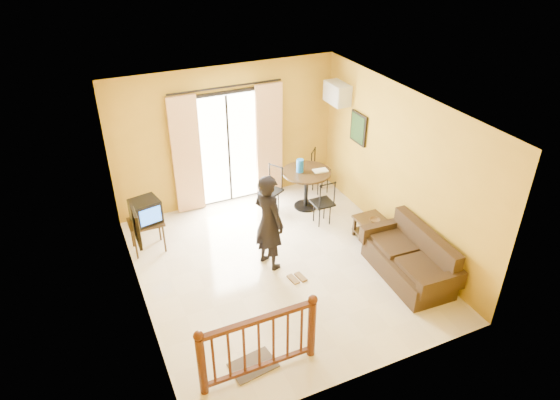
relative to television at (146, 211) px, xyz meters
name	(u,v)px	position (x,y,z in m)	size (l,w,h in m)	color
ground	(280,267)	(1.87, -1.42, -0.79)	(5.00, 5.00, 0.00)	beige
room_shell	(280,178)	(1.87, -1.42, 0.91)	(5.00, 5.00, 5.00)	white
balcony_door	(229,148)	(1.87, 1.01, 0.39)	(2.25, 0.14, 2.46)	black
tv_table	(146,225)	(-0.03, 0.00, -0.28)	(0.59, 0.49, 0.59)	black
television	(146,211)	(0.00, 0.00, 0.00)	(0.53, 0.50, 0.41)	black
picture_left	(136,227)	(-0.35, -1.62, 0.76)	(0.05, 0.42, 0.52)	black
dining_table	(306,179)	(3.15, 0.15, -0.15)	(0.97, 0.97, 0.80)	black
water_jug	(300,166)	(3.03, 0.19, 0.14)	(0.14, 0.14, 0.26)	blue
serving_tray	(320,171)	(3.40, 0.05, 0.02)	(0.28, 0.18, 0.02)	white
dining_chairs	(304,208)	(3.11, 0.12, -0.79)	(1.82, 1.57, 0.95)	black
air_conditioner	(337,93)	(3.96, 0.53, 1.36)	(0.31, 0.60, 0.40)	silver
botanical_print	(358,128)	(4.09, -0.12, 0.86)	(0.05, 0.50, 0.60)	black
coffee_table	(377,231)	(3.72, -1.54, -0.51)	(0.52, 0.94, 0.42)	black
bowl	(375,220)	(3.72, -1.43, -0.34)	(0.19, 0.19, 0.06)	brown
sofa	(411,260)	(3.72, -2.50, -0.48)	(0.88, 1.75, 0.82)	#312213
standing_person	(269,222)	(1.74, -1.26, 0.06)	(0.62, 0.41, 1.70)	black
stair_balustrade	(259,341)	(0.72, -3.32, -0.23)	(1.63, 0.13, 1.04)	#471E0F
doormat	(253,365)	(0.68, -3.20, -0.78)	(0.60, 0.40, 0.02)	#4F463F
sandals	(297,278)	(1.99, -1.82, -0.78)	(0.27, 0.26, 0.03)	brown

